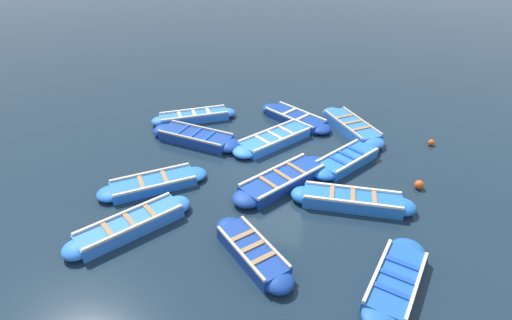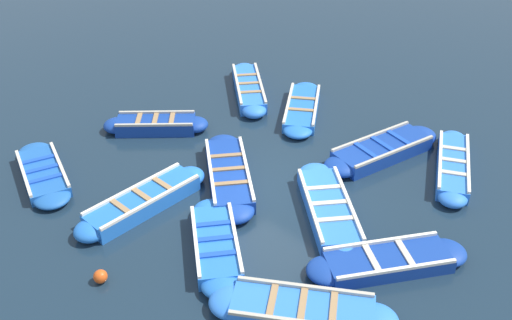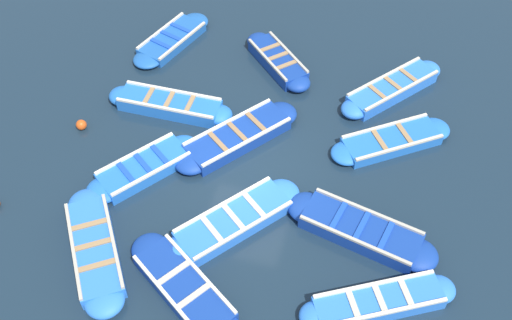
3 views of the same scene
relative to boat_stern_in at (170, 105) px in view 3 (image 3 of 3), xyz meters
name	(u,v)px [view 3 (image 3 of 3)]	position (x,y,z in m)	size (l,w,h in m)	color
ground_plane	(245,170)	(1.66, 2.76, -0.20)	(120.00, 120.00, 0.00)	#162838
boat_stern_in	(170,105)	(0.00, 0.00, 0.00)	(0.86, 3.81, 0.47)	blue
boat_inner_gap	(172,40)	(-2.97, -1.05, -0.06)	(3.45, 1.98, 0.35)	#1E59AD
boat_bow_out	(234,221)	(3.46, 2.98, -0.03)	(3.64, 3.21, 0.41)	blue
boat_mid_row	(378,302)	(4.73, 6.75, -0.02)	(2.39, 3.60, 0.42)	blue
boat_tucked	(391,141)	(-0.31, 6.44, -0.05)	(2.78, 3.47, 0.38)	blue
boat_near_quay	(361,231)	(2.92, 6.07, -0.01)	(1.83, 4.01, 0.46)	navy
boat_end_of_row	(144,168)	(2.43, 0.18, -0.03)	(3.21, 2.75, 0.41)	blue
boat_centre	(95,249)	(5.12, 0.01, -0.01)	(3.66, 2.88, 0.45)	blue
boat_far_corner	(392,89)	(-2.42, 6.21, 0.00)	(3.44, 3.02, 0.46)	blue
boat_outer_right	(184,288)	(5.53, 2.42, -0.04)	(2.82, 3.55, 0.39)	navy
boat_broadside	(278,61)	(-2.77, 2.58, -0.01)	(2.76, 2.76, 0.46)	navy
boat_outer_left	(238,137)	(0.69, 2.27, -0.01)	(3.73, 3.22, 0.44)	navy
buoy_orange_near	(81,125)	(1.38, -2.18, -0.05)	(0.30, 0.30, 0.30)	#E05119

